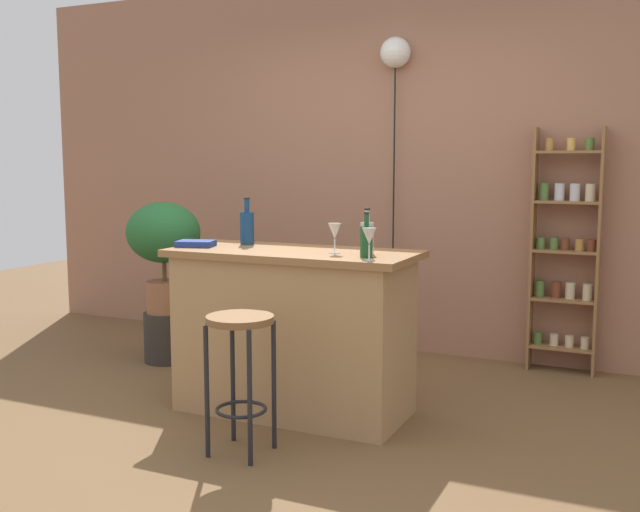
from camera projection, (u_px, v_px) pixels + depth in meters
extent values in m
plane|color=brown|center=(269.00, 428.00, 4.01)|extent=(12.00, 12.00, 0.00)
cube|color=#9E6B51|center=(392.00, 165.00, 5.58)|extent=(6.40, 0.10, 2.80)
cube|color=#A87F51|center=(294.00, 335.00, 4.22)|extent=(1.28, 0.57, 0.89)
cube|color=olive|center=(293.00, 254.00, 4.16)|extent=(1.39, 0.62, 0.04)
cylinder|color=black|center=(207.00, 392.00, 3.57)|extent=(0.02, 0.02, 0.65)
cylinder|color=black|center=(250.00, 399.00, 3.47)|extent=(0.02, 0.02, 0.65)
cylinder|color=black|center=(233.00, 379.00, 3.78)|extent=(0.02, 0.02, 0.65)
cylinder|color=black|center=(274.00, 385.00, 3.68)|extent=(0.02, 0.02, 0.65)
torus|color=black|center=(241.00, 409.00, 3.64)|extent=(0.26, 0.26, 0.02)
cylinder|color=brown|center=(240.00, 319.00, 3.58)|extent=(0.33, 0.33, 0.03)
cube|color=olive|center=(533.00, 250.00, 5.08)|extent=(0.02, 0.16, 1.65)
cube|color=olive|center=(599.00, 253.00, 4.90)|extent=(0.02, 0.16, 1.65)
cube|color=olive|center=(561.00, 347.00, 5.07)|extent=(0.41, 0.16, 0.02)
cylinder|color=#4C7033|center=(537.00, 338.00, 5.13)|extent=(0.06, 0.06, 0.08)
cylinder|color=beige|center=(554.00, 339.00, 5.09)|extent=(0.06, 0.06, 0.08)
cylinder|color=beige|center=(569.00, 341.00, 5.04)|extent=(0.06, 0.06, 0.08)
cylinder|color=beige|center=(585.00, 343.00, 4.99)|extent=(0.06, 0.06, 0.08)
cube|color=olive|center=(563.00, 300.00, 5.03)|extent=(0.41, 0.16, 0.02)
cylinder|color=#4C7033|center=(540.00, 289.00, 5.09)|extent=(0.06, 0.06, 0.11)
cylinder|color=brown|center=(556.00, 290.00, 5.04)|extent=(0.06, 0.06, 0.11)
cylinder|color=beige|center=(570.00, 291.00, 5.01)|extent=(0.06, 0.06, 0.11)
cylinder|color=beige|center=(588.00, 292.00, 4.96)|extent=(0.06, 0.06, 0.11)
cube|color=olive|center=(565.00, 251.00, 4.99)|extent=(0.41, 0.16, 0.02)
cylinder|color=#4C7033|center=(541.00, 243.00, 5.05)|extent=(0.06, 0.06, 0.08)
cylinder|color=#4C7033|center=(554.00, 243.00, 5.02)|extent=(0.06, 0.06, 0.08)
cylinder|color=brown|center=(565.00, 244.00, 4.99)|extent=(0.06, 0.06, 0.08)
cylinder|color=#AD7A38|center=(580.00, 245.00, 4.94)|extent=(0.06, 0.06, 0.08)
cylinder|color=brown|center=(592.00, 245.00, 4.91)|extent=(0.06, 0.06, 0.08)
cube|color=olive|center=(567.00, 202.00, 4.94)|extent=(0.41, 0.16, 0.02)
cylinder|color=#4C7033|center=(544.00, 192.00, 5.00)|extent=(0.07, 0.07, 0.12)
cylinder|color=silver|center=(559.00, 192.00, 4.96)|extent=(0.07, 0.07, 0.12)
cylinder|color=silver|center=(575.00, 192.00, 4.91)|extent=(0.07, 0.07, 0.12)
cylinder|color=beige|center=(591.00, 192.00, 4.87)|extent=(0.07, 0.07, 0.12)
cube|color=olive|center=(569.00, 152.00, 4.90)|extent=(0.41, 0.16, 0.02)
cylinder|color=#AD7A38|center=(549.00, 144.00, 4.94)|extent=(0.06, 0.06, 0.08)
cylinder|color=gold|center=(571.00, 144.00, 4.90)|extent=(0.06, 0.06, 0.08)
cylinder|color=#4C7033|center=(590.00, 144.00, 4.85)|extent=(0.06, 0.06, 0.08)
cylinder|color=#2D2823|center=(166.00, 337.00, 5.32)|extent=(0.31, 0.31, 0.36)
cylinder|color=#935B3D|center=(165.00, 297.00, 5.28)|extent=(0.26, 0.26, 0.23)
cylinder|color=brown|center=(164.00, 270.00, 5.26)|extent=(0.03, 0.03, 0.16)
ellipsoid|color=#23602D|center=(163.00, 232.00, 5.22)|extent=(0.54, 0.48, 0.43)
cylinder|color=#B2B2B7|center=(367.00, 238.00, 3.97)|extent=(0.07, 0.07, 0.17)
cylinder|color=#B2B2B7|center=(367.00, 216.00, 3.95)|extent=(0.03, 0.03, 0.07)
cylinder|color=black|center=(367.00, 209.00, 3.95)|extent=(0.03, 0.03, 0.01)
cylinder|color=#194C23|center=(366.00, 242.00, 3.83)|extent=(0.07, 0.07, 0.16)
cylinder|color=#194C23|center=(367.00, 220.00, 3.81)|extent=(0.02, 0.02, 0.06)
cylinder|color=black|center=(367.00, 213.00, 3.81)|extent=(0.03, 0.03, 0.01)
cylinder|color=navy|center=(247.00, 228.00, 4.42)|extent=(0.08, 0.08, 0.19)
cylinder|color=navy|center=(247.00, 206.00, 4.40)|extent=(0.03, 0.03, 0.08)
cylinder|color=black|center=(247.00, 198.00, 4.40)|extent=(0.04, 0.04, 0.01)
cylinder|color=silver|center=(335.00, 253.00, 4.01)|extent=(0.06, 0.06, 0.00)
cylinder|color=silver|center=(335.00, 246.00, 4.00)|extent=(0.01, 0.01, 0.08)
cone|color=silver|center=(335.00, 231.00, 3.99)|extent=(0.07, 0.07, 0.08)
cylinder|color=silver|center=(369.00, 260.00, 3.73)|extent=(0.06, 0.06, 0.00)
cylinder|color=silver|center=(369.00, 252.00, 3.72)|extent=(0.01, 0.01, 0.08)
cone|color=silver|center=(369.00, 236.00, 3.71)|extent=(0.07, 0.07, 0.08)
cube|color=navy|center=(196.00, 244.00, 4.33)|extent=(0.24, 0.20, 0.03)
cylinder|color=black|center=(393.00, 205.00, 5.50)|extent=(0.01, 0.01, 2.21)
sphere|color=white|center=(395.00, 52.00, 5.36)|extent=(0.22, 0.22, 0.22)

